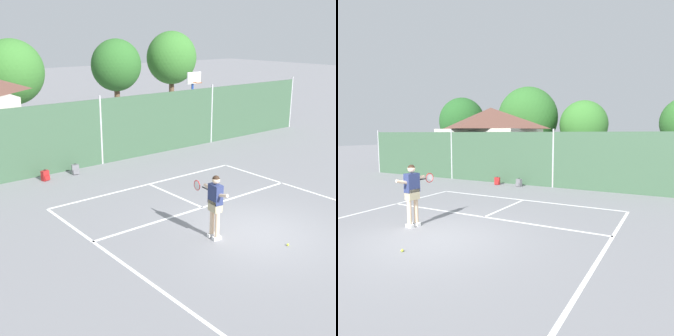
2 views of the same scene
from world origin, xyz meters
The scene contains 8 objects.
ground_plane centered at (0.00, 0.00, 0.00)m, with size 120.00×120.00×0.00m, color gray.
court_markings centered at (0.00, 0.65, 0.00)m, with size 8.30×11.10×0.01m.
chainlink_fence centered at (0.00, 9.00, 1.42)m, with size 26.09×0.09×2.99m.
basketball_hoop centered at (6.24, 10.15, 2.31)m, with size 0.90×0.67×3.55m.
tennis_player centered at (-1.28, 0.58, 1.11)m, with size 0.30×1.44×1.85m.
tennis_ball centered at (-0.04, -1.02, 0.03)m, with size 0.07×0.07×0.07m, color #CCE033.
backpack_red centered at (-2.92, 8.34, 0.19)m, with size 0.32×0.30×0.46m.
backpack_grey centered at (-1.62, 8.35, 0.19)m, with size 0.32×0.30×0.46m.
Camera 1 is at (-9.49, -7.81, 5.62)m, focal length 48.49 mm.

